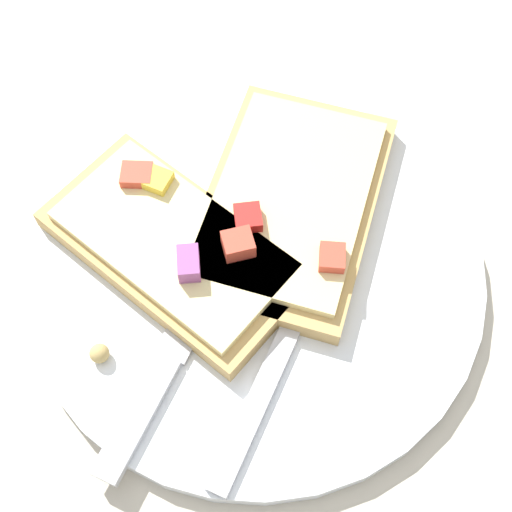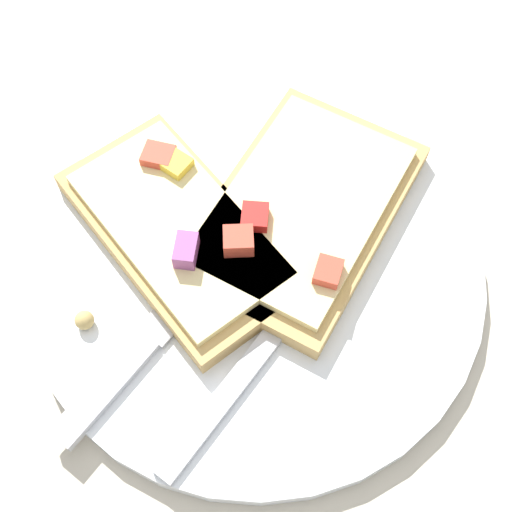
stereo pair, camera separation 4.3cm
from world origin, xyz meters
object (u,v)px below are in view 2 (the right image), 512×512
(knife, at_px, (158,328))
(pizza_slice_corner, at_px, (179,230))
(pizza_slice_main, at_px, (302,211))
(fork, at_px, (288,316))
(plate, at_px, (256,268))

(knife, relative_size, pizza_slice_corner, 1.17)
(pizza_slice_main, bearing_deg, fork, 21.11)
(fork, bearing_deg, pizza_slice_corner, 87.26)
(plate, bearing_deg, pizza_slice_corner, -55.36)
(plate, relative_size, pizza_slice_corner, 1.71)
(knife, height_order, pizza_slice_corner, pizza_slice_corner)
(plate, relative_size, knife, 1.47)
(plate, distance_m, knife, 0.07)
(plate, distance_m, fork, 0.04)
(knife, bearing_deg, fork, -47.02)
(pizza_slice_main, xyz_separation_m, pizza_slice_corner, (0.07, -0.03, 0.00))
(plate, relative_size, pizza_slice_main, 1.48)
(pizza_slice_corner, bearing_deg, pizza_slice_main, 62.44)
(fork, distance_m, pizza_slice_main, 0.07)
(fork, height_order, pizza_slice_main, pizza_slice_main)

